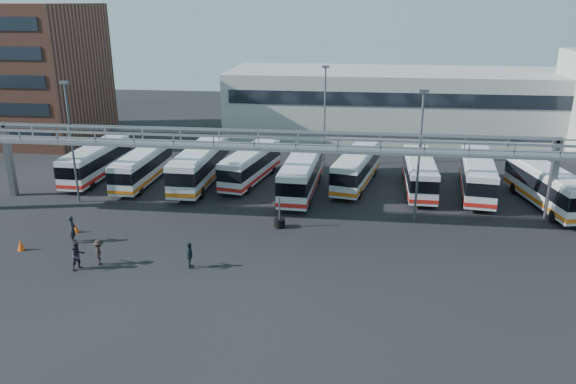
# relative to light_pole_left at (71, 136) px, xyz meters

# --- Properties ---
(ground) EXTENTS (140.00, 140.00, 0.00)m
(ground) POSITION_rel_light_pole_left_xyz_m (16.00, -8.00, -5.73)
(ground) COLOR black
(ground) RESTS_ON ground
(gantry) EXTENTS (51.40, 5.15, 7.10)m
(gantry) POSITION_rel_light_pole_left_xyz_m (16.00, -2.13, -0.22)
(gantry) COLOR gray
(gantry) RESTS_ON ground
(apartment_building) EXTENTS (18.00, 15.00, 16.00)m
(apartment_building) POSITION_rel_light_pole_left_xyz_m (-18.00, 22.00, 2.27)
(apartment_building) COLOR brown
(apartment_building) RESTS_ON ground
(warehouse) EXTENTS (42.00, 14.00, 8.00)m
(warehouse) POSITION_rel_light_pole_left_xyz_m (28.00, 30.00, -1.73)
(warehouse) COLOR #9E9E99
(warehouse) RESTS_ON ground
(light_pole_left) EXTENTS (0.70, 0.35, 10.21)m
(light_pole_left) POSITION_rel_light_pole_left_xyz_m (0.00, 0.00, 0.00)
(light_pole_left) COLOR #4C4F54
(light_pole_left) RESTS_ON ground
(light_pole_mid) EXTENTS (0.70, 0.35, 10.21)m
(light_pole_mid) POSITION_rel_light_pole_left_xyz_m (28.00, -1.00, 0.00)
(light_pole_mid) COLOR #4C4F54
(light_pole_mid) RESTS_ON ground
(light_pole_back) EXTENTS (0.70, 0.35, 10.21)m
(light_pole_back) POSITION_rel_light_pole_left_xyz_m (20.00, 14.00, 0.00)
(light_pole_back) COLOR #4C4F54
(light_pole_back) RESTS_ON ground
(bus_1) EXTENTS (2.71, 10.61, 3.20)m
(bus_1) POSITION_rel_light_pole_left_xyz_m (-1.38, 6.58, -3.96)
(bus_1) COLOR silver
(bus_1) RESTS_ON ground
(bus_2) EXTENTS (2.52, 10.08, 3.05)m
(bus_2) POSITION_rel_light_pole_left_xyz_m (3.57, 5.59, -4.04)
(bus_2) COLOR silver
(bus_2) RESTS_ON ground
(bus_3) EXTENTS (2.92, 11.54, 3.49)m
(bus_3) POSITION_rel_light_pole_left_xyz_m (9.03, 5.87, -3.80)
(bus_3) COLOR silver
(bus_3) RESTS_ON ground
(bus_4) EXTENTS (4.32, 10.49, 3.10)m
(bus_4) POSITION_rel_light_pole_left_xyz_m (13.52, 7.35, -4.01)
(bus_4) COLOR silver
(bus_4) RESTS_ON ground
(bus_5) EXTENTS (3.10, 11.15, 3.35)m
(bus_5) POSITION_rel_light_pole_left_xyz_m (18.61, 4.44, -3.87)
(bus_5) COLOR silver
(bus_5) RESTS_ON ground
(bus_6) EXTENTS (4.58, 10.84, 3.21)m
(bus_6) POSITION_rel_light_pole_left_xyz_m (23.41, 7.45, -3.95)
(bus_6) COLOR silver
(bus_6) RESTS_ON ground
(bus_7) EXTENTS (2.53, 10.37, 3.14)m
(bus_7) POSITION_rel_light_pole_left_xyz_m (28.99, 6.51, -3.99)
(bus_7) COLOR silver
(bus_7) RESTS_ON ground
(bus_8) EXTENTS (3.84, 11.11, 3.31)m
(bus_8) POSITION_rel_light_pole_left_xyz_m (33.96, 6.25, -3.90)
(bus_8) COLOR silver
(bus_8) RESTS_ON ground
(bus_9) EXTENTS (4.44, 11.04, 3.27)m
(bus_9) POSITION_rel_light_pole_left_xyz_m (39.08, 3.67, -3.92)
(bus_9) COLOR silver
(bus_9) RESTS_ON ground
(pedestrian_a) EXTENTS (0.67, 0.83, 1.98)m
(pedestrian_a) POSITION_rel_light_pole_left_xyz_m (3.61, -8.02, -4.74)
(pedestrian_a) COLOR black
(pedestrian_a) RESTS_ON ground
(pedestrian_b) EXTENTS (1.13, 1.17, 1.90)m
(pedestrian_b) POSITION_rel_light_pole_left_xyz_m (6.01, -12.04, -4.78)
(pedestrian_b) COLOR #2A2230
(pedestrian_b) RESTS_ON ground
(pedestrian_c) EXTENTS (1.05, 1.29, 1.73)m
(pedestrian_c) POSITION_rel_light_pole_left_xyz_m (7.07, -11.24, -4.86)
(pedestrian_c) COLOR black
(pedestrian_c) RESTS_ON ground
(pedestrian_d) EXTENTS (0.63, 1.10, 1.76)m
(pedestrian_d) POSITION_rel_light_pole_left_xyz_m (13.01, -10.98, -4.85)
(pedestrian_d) COLOR #1A2730
(pedestrian_d) RESTS_ON ground
(cone_left) EXTENTS (0.56, 0.56, 0.77)m
(cone_left) POSITION_rel_light_pole_left_xyz_m (0.68, -9.79, -5.34)
(cone_left) COLOR #F94C0D
(cone_left) RESTS_ON ground
(cone_right) EXTENTS (0.44, 0.44, 0.65)m
(cone_right) POSITION_rel_light_pole_left_xyz_m (2.94, -6.34, -5.40)
(cone_right) COLOR #F94C0D
(cone_right) RESTS_ON ground
(tire_stack) EXTENTS (0.84, 0.84, 2.39)m
(tire_stack) POSITION_rel_light_pole_left_xyz_m (17.76, -3.50, -5.32)
(tire_stack) COLOR black
(tire_stack) RESTS_ON ground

